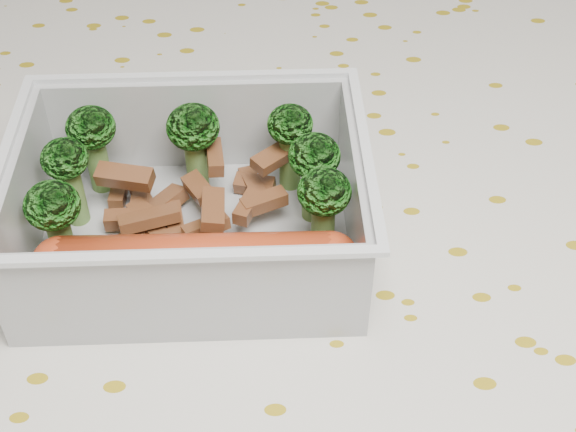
{
  "coord_description": "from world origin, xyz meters",
  "views": [
    {
      "loc": [
        -0.01,
        -0.27,
        1.03
      ],
      "look_at": [
        -0.0,
        -0.01,
        0.78
      ],
      "focal_mm": 50.0,
      "sensor_mm": 36.0,
      "label": 1
    }
  ],
  "objects": [
    {
      "name": "dining_table",
      "position": [
        0.0,
        0.0,
        0.67
      ],
      "size": [
        1.4,
        0.9,
        0.75
      ],
      "color": "brown",
      "rests_on": "ground"
    },
    {
      "name": "tablecloth",
      "position": [
        0.0,
        0.0,
        0.72
      ],
      "size": [
        1.46,
        0.96,
        0.19
      ],
      "color": "beige",
      "rests_on": "dining_table"
    },
    {
      "name": "lunch_container",
      "position": [
        -0.05,
        0.0,
        0.78
      ],
      "size": [
        0.17,
        0.13,
        0.06
      ],
      "color": "silver",
      "rests_on": "tablecloth"
    },
    {
      "name": "broccoli_florets",
      "position": [
        -0.05,
        0.02,
        0.79
      ],
      "size": [
        0.14,
        0.08,
        0.05
      ],
      "color": "#608C3F",
      "rests_on": "lunch_container"
    },
    {
      "name": "meat_pile",
      "position": [
        -0.05,
        0.01,
        0.77
      ],
      "size": [
        0.1,
        0.07,
        0.03
      ],
      "color": "brown",
      "rests_on": "lunch_container"
    },
    {
      "name": "sausage",
      "position": [
        -0.04,
        -0.03,
        0.78
      ],
      "size": [
        0.14,
        0.03,
        0.03
      ],
      "color": "#AD3718",
      "rests_on": "lunch_container"
    }
  ]
}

